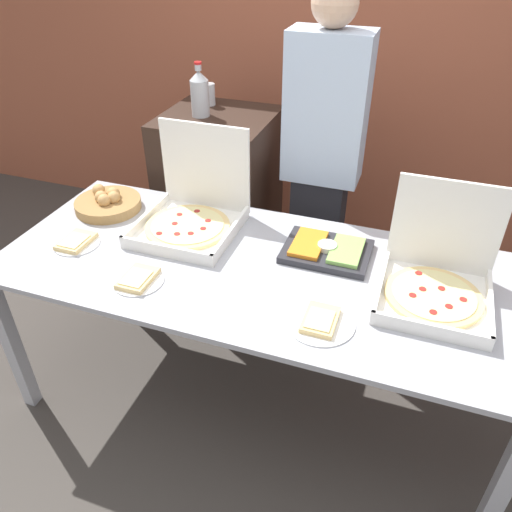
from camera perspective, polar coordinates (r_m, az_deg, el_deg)
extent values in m
plane|color=#423D38|center=(2.68, 0.00, -15.45)|extent=(16.00, 16.00, 0.00)
cube|color=#9E5138|center=(3.43, 10.36, 23.16)|extent=(10.00, 0.06, 2.80)
cube|color=#A8AAB2|center=(2.13, 0.00, -1.38)|extent=(2.22, 0.94, 0.02)
cube|color=#A8AAB2|center=(2.62, -26.09, -9.06)|extent=(0.06, 0.06, 0.80)
cube|color=#A8AAB2|center=(2.11, 26.18, -22.78)|extent=(0.06, 0.06, 0.80)
cube|color=#A8AAB2|center=(3.10, -16.08, 0.73)|extent=(0.06, 0.06, 0.80)
cube|color=#A8AAB2|center=(2.68, 25.42, -7.81)|extent=(0.06, 0.06, 0.80)
cube|color=white|center=(2.36, -7.79, 2.94)|extent=(0.45, 0.45, 0.02)
cube|color=white|center=(2.18, -10.29, 0.77)|extent=(0.45, 0.02, 0.04)
cube|color=white|center=(2.44, -12.43, 4.38)|extent=(0.02, 0.45, 0.04)
cube|color=white|center=(2.26, -2.91, 2.67)|extent=(0.02, 0.45, 0.04)
cube|color=white|center=(2.44, -5.81, 10.15)|extent=(0.45, 0.02, 0.43)
cylinder|color=#E5C17A|center=(2.35, -7.82, 3.34)|extent=(0.39, 0.39, 0.02)
cylinder|color=beige|center=(2.34, -7.84, 3.57)|extent=(0.34, 0.34, 0.00)
cylinder|color=maroon|center=(2.30, -6.06, 3.16)|extent=(0.03, 0.03, 0.00)
cylinder|color=maroon|center=(2.36, -5.51, 4.05)|extent=(0.03, 0.03, 0.00)
cylinder|color=maroon|center=(2.44, -6.76, 5.13)|extent=(0.03, 0.03, 0.00)
cylinder|color=maroon|center=(2.43, -8.75, 4.73)|extent=(0.03, 0.03, 0.00)
cylinder|color=maroon|center=(2.36, -9.28, 3.69)|extent=(0.03, 0.03, 0.00)
cylinder|color=maroon|center=(2.29, -11.02, 2.56)|extent=(0.03, 0.03, 0.00)
cylinder|color=maroon|center=(2.28, -9.02, 2.51)|extent=(0.03, 0.03, 0.00)
cylinder|color=maroon|center=(2.27, -7.48, 2.59)|extent=(0.03, 0.03, 0.00)
cube|color=white|center=(2.04, 19.49, -4.79)|extent=(0.42, 0.42, 0.02)
cube|color=white|center=(1.86, 19.29, -7.81)|extent=(0.42, 0.02, 0.04)
cube|color=white|center=(2.02, 14.05, -3.04)|extent=(0.02, 0.42, 0.04)
cube|color=white|center=(2.04, 25.19, -5.17)|extent=(0.02, 0.42, 0.04)
cube|color=white|center=(2.10, 20.92, 3.18)|extent=(0.42, 0.02, 0.40)
cylinder|color=#E5C17A|center=(2.03, 19.59, -4.38)|extent=(0.37, 0.37, 0.02)
cylinder|color=beige|center=(2.02, 19.65, -4.13)|extent=(0.32, 0.32, 0.00)
cylinder|color=maroon|center=(2.03, 22.61, -4.54)|extent=(0.03, 0.03, 0.00)
cylinder|color=maroon|center=(2.05, 20.45, -3.49)|extent=(0.03, 0.03, 0.00)
cylinder|color=maroon|center=(2.11, 18.09, -1.87)|extent=(0.03, 0.03, 0.00)
cylinder|color=maroon|center=(2.03, 18.50, -3.59)|extent=(0.03, 0.03, 0.00)
cylinder|color=maroon|center=(1.98, 17.47, -4.29)|extent=(0.03, 0.03, 0.00)
cylinder|color=maroon|center=(1.93, 19.59, -6.05)|extent=(0.03, 0.03, 0.00)
cylinder|color=maroon|center=(1.98, 21.18, -5.39)|extent=(0.03, 0.03, 0.00)
cylinder|color=white|center=(2.09, -13.30, -2.76)|extent=(0.21, 0.21, 0.01)
cube|color=#E5C17A|center=(2.08, -13.35, -2.48)|extent=(0.12, 0.17, 0.02)
cube|color=beige|center=(2.06, -13.57, -2.41)|extent=(0.09, 0.12, 0.01)
cylinder|color=white|center=(2.39, -19.80, 1.35)|extent=(0.21, 0.21, 0.01)
cube|color=#E5C17A|center=(2.39, -19.86, 1.61)|extent=(0.12, 0.17, 0.02)
cube|color=beige|center=(2.37, -20.09, 1.69)|extent=(0.09, 0.12, 0.01)
cylinder|color=white|center=(1.85, 7.33, -7.51)|extent=(0.26, 0.26, 0.01)
cube|color=#E5C17A|center=(1.85, 7.36, -7.21)|extent=(0.12, 0.17, 0.02)
cube|color=beige|center=(1.83, 7.30, -7.19)|extent=(0.09, 0.12, 0.01)
cube|color=#28282D|center=(2.20, 8.08, 0.52)|extent=(0.37, 0.28, 0.03)
cube|color=orange|center=(2.20, 6.00, 1.43)|extent=(0.13, 0.22, 0.02)
cube|color=#8CC65B|center=(2.18, 10.28, 0.60)|extent=(0.13, 0.22, 0.02)
cylinder|color=white|center=(2.19, 8.14, 1.11)|extent=(0.08, 0.08, 0.02)
cylinder|color=#9E7542|center=(2.63, -16.54, 5.67)|extent=(0.33, 0.33, 0.05)
sphere|color=tan|center=(2.59, -15.96, 6.43)|extent=(0.06, 0.06, 0.06)
sphere|color=tan|center=(2.63, -15.99, 6.90)|extent=(0.06, 0.06, 0.06)
sphere|color=tan|center=(2.68, -17.53, 7.18)|extent=(0.06, 0.06, 0.06)
sphere|color=tan|center=(2.61, -17.28, 6.45)|extent=(0.06, 0.06, 0.06)
sphere|color=tan|center=(2.57, -16.96, 6.09)|extent=(0.06, 0.06, 0.06)
cube|color=black|center=(3.12, -4.02, 5.91)|extent=(0.62, 0.59, 1.12)
cylinder|color=#B7BCC1|center=(2.86, -6.42, 17.48)|extent=(0.10, 0.10, 0.19)
cone|color=#B7BCC1|center=(2.83, -6.58, 19.82)|extent=(0.10, 0.10, 0.05)
cylinder|color=#B7BCC1|center=(2.82, -6.64, 20.63)|extent=(0.03, 0.03, 0.03)
cylinder|color=red|center=(2.81, -6.68, 21.07)|extent=(0.04, 0.04, 0.01)
cylinder|color=silver|center=(3.05, -5.35, 17.91)|extent=(0.07, 0.07, 0.12)
cylinder|color=silver|center=(3.03, -5.41, 19.03)|extent=(0.06, 0.06, 0.00)
cube|color=black|center=(2.96, 6.80, 1.24)|extent=(0.28, 0.20, 0.88)
cube|color=silver|center=(2.60, 8.05, 16.27)|extent=(0.40, 0.22, 0.74)
sphere|color=#D8AD8C|center=(2.50, 9.03, 26.69)|extent=(0.21, 0.21, 0.21)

